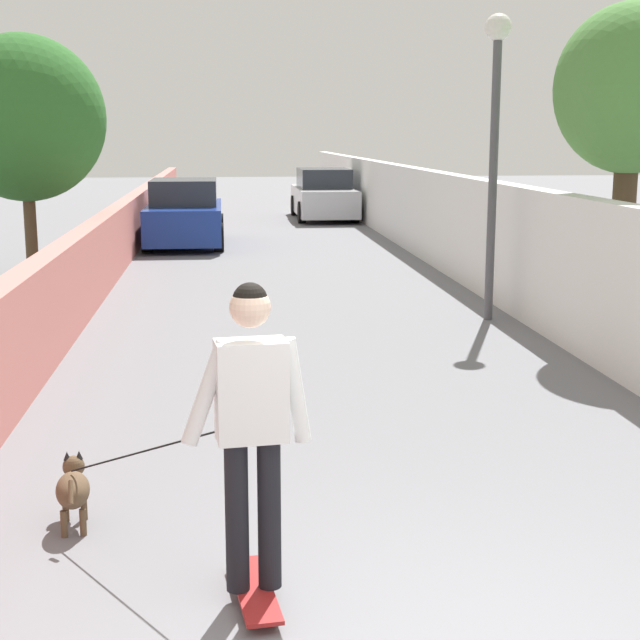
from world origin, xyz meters
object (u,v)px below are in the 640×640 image
at_px(tree_right_near, 631,93).
at_px(person_skateboarder, 252,413).
at_px(skateboard, 254,590).
at_px(dog, 74,487).
at_px(car_near, 185,215).
at_px(lamp_post, 495,113).
at_px(car_far, 324,196).
at_px(tree_left_far, 24,119).

relative_size(tree_right_near, person_skateboarder, 2.40).
height_order(skateboard, dog, dog).
bearing_deg(person_skateboarder, car_near, 3.38).
relative_size(person_skateboarder, dog, 1.19).
distance_m(lamp_post, person_skateboarder, 8.73).
relative_size(lamp_post, dog, 2.85).
height_order(lamp_post, car_far, lamp_post).
bearing_deg(tree_right_near, skateboard, 142.81).
height_order(tree_left_far, car_far, tree_left_far).
bearing_deg(car_far, lamp_post, -177.86).
relative_size(car_near, car_far, 0.92).
bearing_deg(car_near, tree_left_far, 155.34).
height_order(tree_left_far, person_skateboarder, tree_left_far).
height_order(dog, car_near, car_near).
distance_m(skateboard, person_skateboarder, 1.03).
distance_m(tree_right_near, lamp_post, 1.90).
bearing_deg(skateboard, car_far, -7.10).
bearing_deg(car_far, person_skateboarder, 172.90).
bearing_deg(car_near, tree_right_near, -151.61).
xyz_separation_m(lamp_post, dog, (-6.63, 4.72, -2.58)).
bearing_deg(person_skateboarder, tree_left_far, 16.30).
relative_size(person_skateboarder, car_near, 0.43).
xyz_separation_m(tree_right_near, person_skateboarder, (-6.39, 4.85, -1.96)).
bearing_deg(tree_left_far, lamp_post, -120.28).
xyz_separation_m(tree_left_far, dog, (-10.74, -2.32, -2.56)).
bearing_deg(dog, car_near, -0.48).
height_order(tree_left_far, dog, tree_left_far).
xyz_separation_m(car_near, car_far, (6.57, -3.99, 0.00)).
distance_m(lamp_post, car_far, 16.19).
bearing_deg(car_near, car_far, -31.23).
relative_size(lamp_post, car_far, 0.95).
bearing_deg(tree_right_near, tree_left_far, 56.55).
xyz_separation_m(tree_left_far, person_skateboarder, (-11.89, -3.48, -1.73)).
height_order(dog, car_far, car_far).
relative_size(tree_right_near, car_near, 1.03).
distance_m(dog, car_far, 23.04).
xyz_separation_m(skateboard, car_far, (23.81, -2.97, 0.65)).
bearing_deg(person_skateboarder, dog, 45.15).
xyz_separation_m(dog, car_near, (16.10, -0.13, 0.44)).
xyz_separation_m(lamp_post, car_far, (16.04, 0.60, -2.14)).
height_order(tree_right_near, car_far, tree_right_near).
distance_m(lamp_post, car_near, 10.73).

